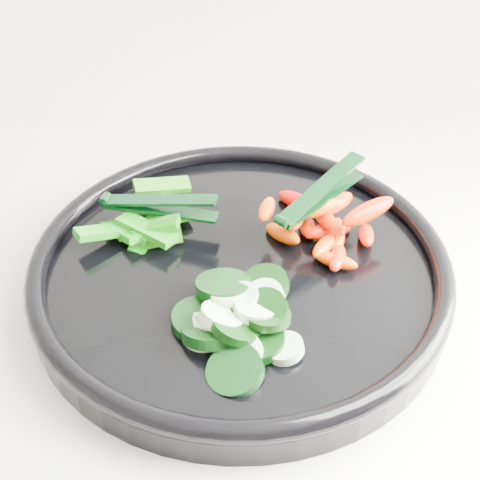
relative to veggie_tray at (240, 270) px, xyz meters
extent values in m
cylinder|color=black|center=(0.00, 0.00, -0.01)|extent=(0.46, 0.46, 0.02)
torus|color=black|center=(0.00, 0.00, 0.01)|extent=(0.46, 0.46, 0.02)
cylinder|color=black|center=(-0.03, -0.12, 0.01)|extent=(0.06, 0.06, 0.03)
cylinder|color=#D8F2C2|center=(-0.02, -0.11, 0.01)|extent=(0.04, 0.04, 0.02)
cylinder|color=black|center=(-0.04, -0.08, 0.01)|extent=(0.05, 0.05, 0.03)
cylinder|color=beige|center=(-0.03, -0.06, 0.01)|extent=(0.04, 0.04, 0.03)
cylinder|color=black|center=(0.00, -0.10, 0.01)|extent=(0.06, 0.06, 0.02)
cylinder|color=beige|center=(0.01, -0.11, 0.01)|extent=(0.04, 0.04, 0.02)
cylinder|color=black|center=(-0.03, -0.06, 0.01)|extent=(0.05, 0.05, 0.01)
cylinder|color=#DAFBC8|center=(-0.04, -0.08, 0.01)|extent=(0.04, 0.04, 0.01)
cylinder|color=black|center=(-0.05, -0.06, 0.01)|extent=(0.06, 0.06, 0.02)
cylinder|color=#E1F7C6|center=(-0.03, -0.08, 0.01)|extent=(0.04, 0.04, 0.01)
cylinder|color=black|center=(-0.04, -0.07, 0.01)|extent=(0.05, 0.05, 0.03)
cylinder|color=#D8F7C6|center=(-0.05, -0.08, 0.01)|extent=(0.04, 0.04, 0.02)
cylinder|color=black|center=(0.00, -0.07, 0.02)|extent=(0.05, 0.04, 0.03)
cylinder|color=beige|center=(0.01, -0.06, 0.02)|extent=(0.04, 0.04, 0.02)
cylinder|color=black|center=(-0.02, -0.04, 0.02)|extent=(0.06, 0.06, 0.02)
cylinder|color=beige|center=(-0.02, -0.05, 0.02)|extent=(0.05, 0.05, 0.02)
cylinder|color=black|center=(-0.02, -0.09, 0.02)|extent=(0.04, 0.04, 0.03)
cylinder|color=beige|center=(-0.03, -0.07, 0.02)|extent=(0.04, 0.04, 0.03)
cylinder|color=black|center=(0.01, -0.04, 0.02)|extent=(0.06, 0.06, 0.02)
cylinder|color=#D1F3C3|center=(-0.01, -0.06, 0.02)|extent=(0.04, 0.04, 0.02)
cylinder|color=black|center=(0.01, -0.08, 0.02)|extent=(0.04, 0.04, 0.02)
cylinder|color=beige|center=(0.00, -0.07, 0.02)|extent=(0.05, 0.05, 0.02)
ellipsoid|color=#E55C00|center=(0.10, 0.02, 0.01)|extent=(0.03, 0.05, 0.02)
ellipsoid|color=#F03700|center=(0.08, 0.00, 0.01)|extent=(0.04, 0.04, 0.02)
ellipsoid|color=#E05600|center=(0.08, -0.02, 0.01)|extent=(0.04, 0.03, 0.01)
ellipsoid|color=#ED5C00|center=(0.05, 0.03, 0.01)|extent=(0.04, 0.05, 0.03)
ellipsoid|color=red|center=(0.12, 0.01, 0.01)|extent=(0.03, 0.05, 0.02)
ellipsoid|color=#F12C00|center=(0.07, 0.03, 0.01)|extent=(0.02, 0.04, 0.02)
ellipsoid|color=#FF1B00|center=(0.08, -0.02, 0.01)|extent=(0.03, 0.04, 0.02)
ellipsoid|color=red|center=(0.09, 0.02, 0.01)|extent=(0.05, 0.03, 0.03)
ellipsoid|color=#FF0E00|center=(0.07, 0.07, 0.01)|extent=(0.04, 0.05, 0.03)
ellipsoid|color=#EA1300|center=(0.09, 0.06, 0.03)|extent=(0.04, 0.05, 0.02)
ellipsoid|color=#FF4F00|center=(0.06, 0.03, 0.03)|extent=(0.04, 0.05, 0.02)
ellipsoid|color=#ED4500|center=(0.09, 0.02, 0.03)|extent=(0.03, 0.05, 0.02)
ellipsoid|color=#FF6800|center=(0.06, 0.03, 0.03)|extent=(0.04, 0.05, 0.02)
ellipsoid|color=#FF2D00|center=(0.10, 0.04, 0.03)|extent=(0.05, 0.05, 0.02)
ellipsoid|color=#DC5500|center=(0.03, 0.03, 0.04)|extent=(0.03, 0.04, 0.02)
ellipsoid|color=#FF6600|center=(0.08, 0.02, 0.04)|extent=(0.04, 0.02, 0.02)
ellipsoid|color=#E73E00|center=(0.12, 0.01, 0.04)|extent=(0.06, 0.04, 0.03)
cube|color=#0C6009|center=(-0.07, 0.06, 0.01)|extent=(0.05, 0.05, 0.02)
cube|color=#23690A|center=(-0.05, 0.09, 0.01)|extent=(0.03, 0.05, 0.02)
cube|color=#25700A|center=(-0.07, 0.05, 0.01)|extent=(0.05, 0.02, 0.02)
cube|color=#0E6D0A|center=(-0.07, 0.06, 0.01)|extent=(0.05, 0.06, 0.02)
cube|color=#1A6509|center=(-0.10, 0.07, 0.01)|extent=(0.04, 0.06, 0.03)
cube|color=#1D6309|center=(-0.07, 0.05, 0.02)|extent=(0.06, 0.03, 0.03)
cube|color=#156B0A|center=(-0.12, 0.06, 0.02)|extent=(0.05, 0.03, 0.02)
cube|color=#20710A|center=(-0.08, 0.05, 0.02)|extent=(0.06, 0.06, 0.01)
cube|color=#22730A|center=(-0.05, 0.12, 0.02)|extent=(0.06, 0.03, 0.02)
cylinder|color=black|center=(0.04, 0.00, 0.05)|extent=(0.01, 0.01, 0.01)
cube|color=black|center=(0.08, 0.03, 0.05)|extent=(0.10, 0.08, 0.00)
cube|color=black|center=(0.08, 0.03, 0.06)|extent=(0.10, 0.08, 0.02)
cylinder|color=black|center=(-0.11, 0.09, 0.03)|extent=(0.01, 0.01, 0.01)
cube|color=black|center=(-0.06, 0.07, 0.02)|extent=(0.11, 0.06, 0.00)
cube|color=black|center=(-0.06, 0.07, 0.04)|extent=(0.11, 0.06, 0.02)
camera|label=1|loc=(-0.09, -0.44, 0.40)|focal=50.00mm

